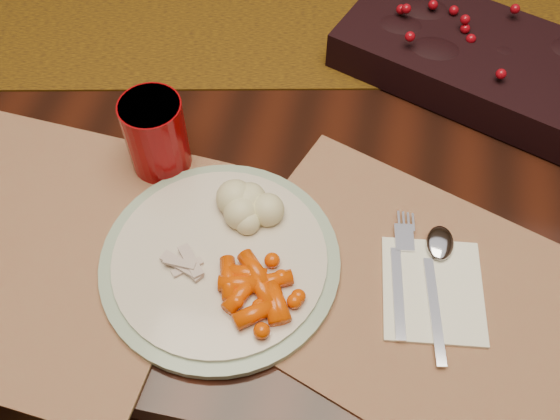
% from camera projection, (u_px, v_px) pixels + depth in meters
% --- Properties ---
extents(floor, '(5.00, 5.00, 0.00)m').
position_uv_depth(floor, '(299.00, 308.00, 1.52)').
color(floor, black).
rests_on(floor, ground).
extents(dining_table, '(1.80, 1.00, 0.75)m').
position_uv_depth(dining_table, '(304.00, 225.00, 1.21)').
color(dining_table, black).
rests_on(dining_table, floor).
extents(table_runner, '(1.83, 0.74, 0.00)m').
position_uv_depth(table_runner, '(300.00, 7.00, 1.00)').
color(table_runner, '#56310B').
rests_on(table_runner, dining_table).
extents(centerpiece, '(0.43, 0.32, 0.08)m').
position_uv_depth(centerpiece, '(478.00, 54.00, 0.88)').
color(centerpiece, black).
rests_on(centerpiece, table_runner).
extents(placemat_main, '(0.50, 0.43, 0.00)m').
position_uv_depth(placemat_main, '(415.00, 297.00, 0.71)').
color(placemat_main, brown).
rests_on(placemat_main, dining_table).
extents(dinner_plate, '(0.30, 0.30, 0.02)m').
position_uv_depth(dinner_plate, '(220.00, 260.00, 0.73)').
color(dinner_plate, beige).
rests_on(dinner_plate, placemat_main).
extents(baby_carrots, '(0.12, 0.11, 0.02)m').
position_uv_depth(baby_carrots, '(243.00, 285.00, 0.69)').
color(baby_carrots, '#D53F00').
rests_on(baby_carrots, dinner_plate).
extents(mashed_potatoes, '(0.10, 0.09, 0.04)m').
position_uv_depth(mashed_potatoes, '(246.00, 206.00, 0.73)').
color(mashed_potatoes, '#DAD085').
rests_on(mashed_potatoes, dinner_plate).
extents(turkey_shreds, '(0.07, 0.06, 0.02)m').
position_uv_depth(turkey_shreds, '(181.00, 268.00, 0.70)').
color(turkey_shreds, beige).
rests_on(turkey_shreds, dinner_plate).
extents(napkin, '(0.13, 0.14, 0.00)m').
position_uv_depth(napkin, '(433.00, 290.00, 0.71)').
color(napkin, white).
rests_on(napkin, placemat_main).
extents(fork, '(0.04, 0.15, 0.00)m').
position_uv_depth(fork, '(400.00, 278.00, 0.71)').
color(fork, silver).
rests_on(fork, napkin).
extents(spoon, '(0.06, 0.17, 0.00)m').
position_uv_depth(spoon, '(436.00, 288.00, 0.71)').
color(spoon, '#A5A5BA').
rests_on(spoon, napkin).
extents(red_cup, '(0.10, 0.10, 0.11)m').
position_uv_depth(red_cup, '(156.00, 135.00, 0.77)').
color(red_cup, '#7F0306').
rests_on(red_cup, placemat_main).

